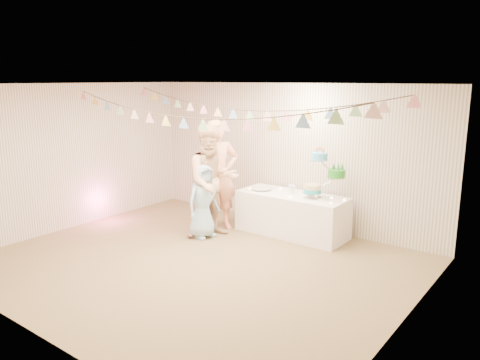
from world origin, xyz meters
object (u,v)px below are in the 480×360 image
Objects in this scene: person_child at (203,201)px; table at (292,214)px; cake_stand at (323,173)px; person_adult_a at (218,175)px; person_adult_b at (212,181)px.

table is at bearing -39.11° from person_child.
cake_stand reaches higher than table.
cake_stand is 1.88m from person_adult_a.
person_child is at bearing -170.86° from person_adult_b.
table is 1.50× the size of person_child.
person_adult_a is (-1.23, -0.52, 0.63)m from table.
person_adult_b is at bearing -140.58° from table.
person_child is (-1.14, -1.05, 0.28)m from table.
person_adult_a is 1.55× the size of person_child.
person_adult_b is (-1.07, -0.88, 0.60)m from table.
person_adult_a is 0.64m from person_child.
person_adult_b is at bearing -150.17° from cake_stand.
cake_stand is 2.08m from person_child.
person_adult_a is at bearing 56.07° from person_adult_b.
person_adult_a reaches higher than table.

